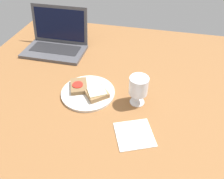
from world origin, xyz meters
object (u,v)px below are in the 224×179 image
(sandwich_with_cheese, at_px, (97,93))
(sandwich_with_tomato, at_px, (79,86))
(plate, at_px, (88,93))
(laptop, at_px, (56,42))
(wine_glass, at_px, (139,87))
(napkin, at_px, (134,134))

(sandwich_with_cheese, xyz_separation_m, sandwich_with_tomato, (-0.10, 0.03, -0.00))
(plate, bearing_deg, laptop, 131.35)
(wine_glass, bearing_deg, laptop, 146.62)
(sandwich_with_cheese, relative_size, sandwich_with_tomato, 0.96)
(plate, relative_size, laptop, 0.70)
(plate, distance_m, sandwich_with_cheese, 0.06)
(plate, bearing_deg, sandwich_with_tomato, 160.91)
(wine_glass, bearing_deg, plate, 178.43)
(wine_glass, relative_size, laptop, 0.38)
(wine_glass, bearing_deg, napkin, -85.24)
(sandwich_with_tomato, bearing_deg, plate, -19.09)
(sandwich_with_cheese, height_order, wine_glass, wine_glass)
(wine_glass, xyz_separation_m, napkin, (0.02, -0.18, -0.09))
(plate, height_order, wine_glass, wine_glass)
(sandwich_with_cheese, height_order, laptop, laptop)
(plate, bearing_deg, napkin, -37.37)
(sandwich_with_tomato, relative_size, napkin, 0.89)
(laptop, bearing_deg, plate, -48.65)
(sandwich_with_cheese, bearing_deg, sandwich_with_tomato, 160.69)
(sandwich_with_tomato, xyz_separation_m, napkin, (0.30, -0.21, -0.02))
(plate, distance_m, laptop, 0.47)
(plate, relative_size, sandwich_with_cheese, 2.07)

